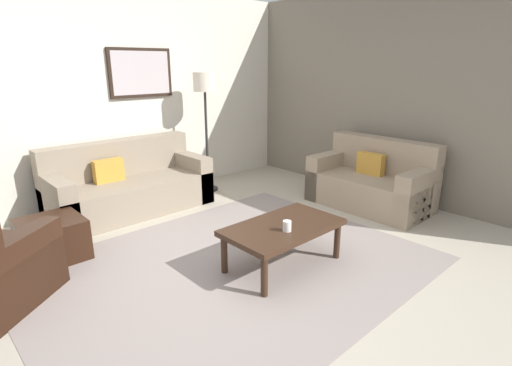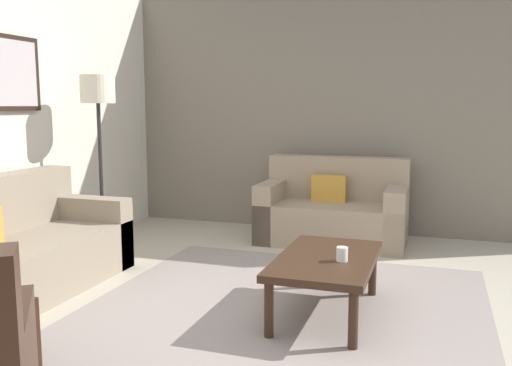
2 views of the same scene
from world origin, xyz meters
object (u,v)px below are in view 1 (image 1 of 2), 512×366
at_px(couch_main, 127,187).
at_px(framed_artwork, 141,73).
at_px(couch_loveseat, 373,183).
at_px(lamp_standing, 205,94).
at_px(ottoman, 52,239).
at_px(cup, 287,226).
at_px(coffee_table, 283,230).

distance_m(couch_main, framed_artwork, 1.55).
xyz_separation_m(couch_loveseat, lamp_standing, (-1.23, 2.03, 1.11)).
relative_size(lamp_standing, framed_artwork, 1.91).
xyz_separation_m(ottoman, framed_artwork, (1.68, 1.19, 1.50)).
xyz_separation_m(couch_main, cup, (0.30, -2.52, 0.16)).
bearing_deg(ottoman, coffee_table, -46.42).
bearing_deg(framed_artwork, cup, -94.33).
relative_size(cup, framed_artwork, 0.11).
height_order(ottoman, lamp_standing, lamp_standing).
height_order(couch_main, ottoman, couch_main).
bearing_deg(ottoman, lamp_standing, 17.24).
distance_m(couch_main, lamp_standing, 1.67).
distance_m(coffee_table, lamp_standing, 2.72).
height_order(ottoman, coffee_table, coffee_table).
relative_size(couch_loveseat, ottoman, 2.69).
xyz_separation_m(couch_loveseat, coffee_table, (-2.09, -0.33, 0.06)).
relative_size(couch_main, couch_loveseat, 1.30).
height_order(ottoman, framed_artwork, framed_artwork).
xyz_separation_m(coffee_table, cup, (-0.08, -0.12, 0.10)).
xyz_separation_m(cup, lamp_standing, (0.94, 2.48, 0.95)).
bearing_deg(lamp_standing, framed_artwork, 148.51).
relative_size(ottoman, cup, 5.87).
relative_size(couch_main, lamp_standing, 1.15).
xyz_separation_m(couch_main, couch_loveseat, (2.47, -2.07, 0.00)).
bearing_deg(ottoman, couch_loveseat, -19.48).
relative_size(cup, lamp_standing, 0.06).
xyz_separation_m(couch_main, coffee_table, (0.38, -2.40, 0.06)).
xyz_separation_m(lamp_standing, framed_artwork, (-0.72, 0.44, 0.30)).
bearing_deg(couch_main, ottoman, -145.79).
relative_size(coffee_table, cup, 11.53).
bearing_deg(lamp_standing, couch_loveseat, -58.83).
bearing_deg(cup, lamp_standing, 69.16).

